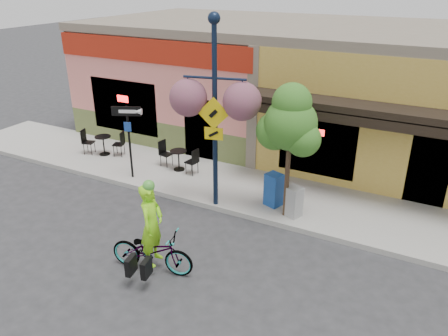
# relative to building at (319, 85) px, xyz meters

# --- Properties ---
(ground) EXTENTS (90.00, 90.00, 0.00)m
(ground) POSITION_rel_building_xyz_m (0.00, -7.50, -2.25)
(ground) COLOR #2D2D30
(ground) RESTS_ON ground
(sidewalk) EXTENTS (24.00, 3.00, 0.15)m
(sidewalk) POSITION_rel_building_xyz_m (0.00, -5.50, -2.17)
(sidewalk) COLOR #9E9B93
(sidewalk) RESTS_ON ground
(curb) EXTENTS (24.00, 0.12, 0.15)m
(curb) POSITION_rel_building_xyz_m (0.00, -6.95, -2.17)
(curb) COLOR #A8A59E
(curb) RESTS_ON ground
(building) EXTENTS (18.20, 8.20, 4.50)m
(building) POSITION_rel_building_xyz_m (0.00, 0.00, 0.00)
(building) COLOR #E77C72
(building) RESTS_ON ground
(bicycle) EXTENTS (2.05, 1.04, 1.03)m
(bicycle) POSITION_rel_building_xyz_m (-0.75, -10.03, -1.74)
(bicycle) COLOR maroon
(bicycle) RESTS_ON ground
(cyclist_rider) EXTENTS (0.59, 0.78, 1.92)m
(cyclist_rider) POSITION_rel_building_xyz_m (-0.70, -10.03, -1.29)
(cyclist_rider) COLOR #94F81A
(cyclist_rider) RESTS_ON ground
(lamp_post) EXTENTS (1.78, 1.03, 5.24)m
(lamp_post) POSITION_rel_building_xyz_m (-0.86, -6.85, 0.52)
(lamp_post) COLOR #101C33
(lamp_post) RESTS_ON sidewalk
(one_way_sign) EXTENTS (0.91, 0.56, 2.37)m
(one_way_sign) POSITION_rel_building_xyz_m (-4.11, -6.52, -0.91)
(one_way_sign) COLOR black
(one_way_sign) RESTS_ON sidewalk
(cafe_set_left) EXTENTS (1.69, 1.19, 0.92)m
(cafe_set_left) POSITION_rel_building_xyz_m (-6.23, -5.47, -1.64)
(cafe_set_left) COLOR black
(cafe_set_left) RESTS_ON sidewalk
(cafe_set_right) EXTENTS (1.59, 0.95, 0.90)m
(cafe_set_right) POSITION_rel_building_xyz_m (-3.08, -5.35, -1.65)
(cafe_set_right) COLOR black
(cafe_set_right) RESTS_ON sidewalk
(newspaper_box_blue) EXTENTS (0.53, 0.50, 0.96)m
(newspaper_box_blue) POSITION_rel_building_xyz_m (0.63, -6.15, -1.62)
(newspaper_box_blue) COLOR #184391
(newspaper_box_blue) RESTS_ON sidewalk
(newspaper_box_grey) EXTENTS (0.50, 0.48, 0.85)m
(newspaper_box_grey) POSITION_rel_building_xyz_m (1.33, -6.47, -1.67)
(newspaper_box_grey) COLOR #9F9F9F
(newspaper_box_grey) RESTS_ON sidewalk
(street_tree) EXTENTS (1.63, 1.63, 3.70)m
(street_tree) POSITION_rel_building_xyz_m (1.12, -6.53, -0.25)
(street_tree) COLOR #3D7A26
(street_tree) RESTS_ON sidewalk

